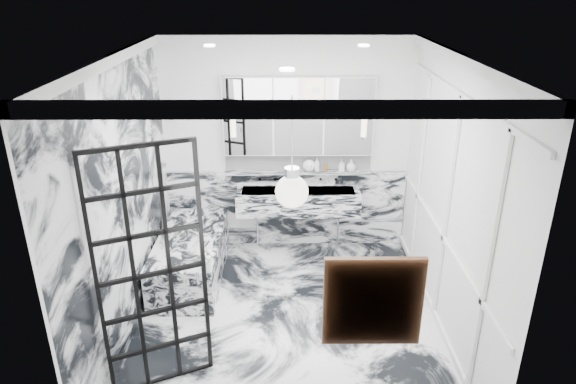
{
  "coord_description": "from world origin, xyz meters",
  "views": [
    {
      "loc": [
        -0.01,
        -4.59,
        3.43
      ],
      "look_at": [
        0.01,
        0.5,
        1.3
      ],
      "focal_mm": 32.0,
      "sensor_mm": 36.0,
      "label": 1
    }
  ],
  "objects_px": {
    "crittall_door": "(152,274)",
    "bathtub": "(191,257)",
    "mirror_cabinet": "(298,116)",
    "trough_sink": "(298,201)"
  },
  "relations": [
    {
      "from": "crittall_door",
      "to": "bathtub",
      "type": "xyz_separation_m",
      "value": [
        -0.04,
        1.77,
        -0.85
      ]
    },
    {
      "from": "trough_sink",
      "to": "bathtub",
      "type": "height_order",
      "value": "trough_sink"
    },
    {
      "from": "crittall_door",
      "to": "trough_sink",
      "type": "xyz_separation_m",
      "value": [
        1.29,
        2.43,
        -0.4
      ]
    },
    {
      "from": "crittall_door",
      "to": "mirror_cabinet",
      "type": "bearing_deg",
      "value": 40.1
    },
    {
      "from": "crittall_door",
      "to": "mirror_cabinet",
      "type": "height_order",
      "value": "mirror_cabinet"
    },
    {
      "from": "mirror_cabinet",
      "to": "crittall_door",
      "type": "bearing_deg",
      "value": -116.34
    },
    {
      "from": "mirror_cabinet",
      "to": "bathtub",
      "type": "xyz_separation_m",
      "value": [
        -1.32,
        -0.83,
        -1.54
      ]
    },
    {
      "from": "mirror_cabinet",
      "to": "bathtub",
      "type": "bearing_deg",
      "value": -147.94
    },
    {
      "from": "crittall_door",
      "to": "trough_sink",
      "type": "distance_m",
      "value": 2.78
    },
    {
      "from": "trough_sink",
      "to": "mirror_cabinet",
      "type": "height_order",
      "value": "mirror_cabinet"
    }
  ]
}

